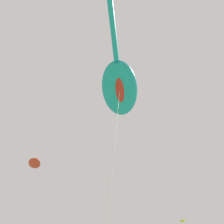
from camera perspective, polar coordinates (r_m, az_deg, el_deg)
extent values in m
ellipsoid|color=#1E8CBF|center=(17.73, 1.65, 5.06)|extent=(4.24, 4.41, 0.93)
cylinder|color=#1E8CBF|center=(16.85, -0.04, 19.42)|extent=(3.54, 4.09, 0.33)
ellipsoid|color=red|center=(17.33, 1.69, 4.66)|extent=(1.51, 1.64, 0.33)
cylinder|color=#B2B2B7|center=(9.97, -0.75, -18.99)|extent=(0.56, 3.12, 17.90)
cone|color=red|center=(26.49, -16.02, -9.94)|extent=(1.18, 1.17, 1.00)
ellipsoid|color=yellow|center=(30.94, 14.90, -21.65)|extent=(0.63, 0.61, 0.16)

